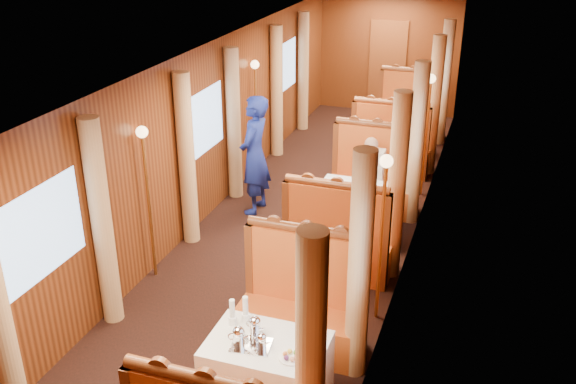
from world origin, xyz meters
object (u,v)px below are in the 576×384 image
at_px(table_mid, 357,213).
at_px(fruit_plate, 291,357).
at_px(rose_vase_mid, 358,175).
at_px(banquette_far_fwd, 390,149).
at_px(teapot_right, 262,343).
at_px(table_near, 267,377).
at_px(tea_tray, 251,345).
at_px(steward, 255,155).
at_px(banquette_near_aft, 301,310).
at_px(passenger, 369,169).
at_px(teapot_back, 255,328).
at_px(teapot_left, 239,338).
at_px(banquette_mid_aft, 372,182).
at_px(table_far, 400,134).
at_px(banquette_far_aft, 409,115).
at_px(rose_vase_far, 403,105).
at_px(banquette_mid_fwd, 338,244).

height_order(table_mid, fruit_plate, fruit_plate).
bearing_deg(fruit_plate, rose_vase_mid, 94.52).
height_order(banquette_far_fwd, teapot_right, banquette_far_fwd).
height_order(table_near, tea_tray, tea_tray).
bearing_deg(steward, banquette_near_aft, 30.25).
distance_m(table_near, passenger, 4.26).
bearing_deg(rose_vase_mid, fruit_plate, -85.48).
bearing_deg(teapot_right, banquette_near_aft, 99.01).
distance_m(table_mid, teapot_back, 3.46).
xyz_separation_m(table_near, teapot_right, (-0.01, -0.08, 0.43)).
bearing_deg(table_near, teapot_right, -98.65).
distance_m(table_near, teapot_left, 0.51).
bearing_deg(rose_vase_mid, teapot_left, -93.08).
bearing_deg(banquette_mid_aft, rose_vase_mid, -91.10).
bearing_deg(teapot_back, banquette_mid_aft, 104.46).
height_order(table_far, fruit_plate, fruit_plate).
bearing_deg(steward, rose_vase_mid, 78.83).
bearing_deg(fruit_plate, tea_tray, 173.14).
bearing_deg(banquette_far_fwd, table_mid, -90.00).
height_order(banquette_mid_aft, banquette_far_aft, same).
xyz_separation_m(banquette_far_fwd, banquette_far_aft, (0.00, 2.03, 0.00)).
relative_size(banquette_mid_aft, banquette_far_fwd, 1.00).
relative_size(rose_vase_mid, rose_vase_far, 1.00).
bearing_deg(banquette_far_fwd, steward, -127.49).
height_order(table_mid, passenger, passenger).
relative_size(table_far, teapot_right, 7.41).
xyz_separation_m(banquette_mid_fwd, teapot_right, (-0.01, -2.57, 0.38)).
relative_size(rose_vase_far, passenger, 0.47).
bearing_deg(banquette_mid_fwd, table_mid, 90.00).
distance_m(teapot_right, fruit_plate, 0.29).
bearing_deg(teapot_left, teapot_right, -11.54).
relative_size(banquette_near_aft, banquette_far_fwd, 1.00).
xyz_separation_m(tea_tray, passenger, (0.11, 4.33, -0.02)).
xyz_separation_m(banquette_mid_fwd, rose_vase_mid, (-0.02, 1.04, 0.50)).
bearing_deg(banquette_near_aft, steward, 119.78).
bearing_deg(table_mid, table_far, 90.00).
relative_size(banquette_mid_fwd, teapot_right, 9.46).
xyz_separation_m(table_near, banquette_near_aft, (0.00, 1.01, 0.05)).
bearing_deg(teapot_left, banquette_mid_aft, 68.79).
distance_m(table_far, tea_tray, 7.10).
bearing_deg(rose_vase_far, fruit_plate, -87.94).
height_order(banquette_far_aft, teapot_right, banquette_far_aft).
distance_m(teapot_left, teapot_back, 0.20).
bearing_deg(table_near, teapot_left, -153.19).
height_order(teapot_left, passenger, passenger).
distance_m(banquette_near_aft, banquette_far_aft, 7.00).
distance_m(table_far, banquette_far_fwd, 1.02).
relative_size(teapot_back, fruit_plate, 0.84).
distance_m(table_near, fruit_plate, 0.50).
bearing_deg(rose_vase_far, steward, -117.82).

